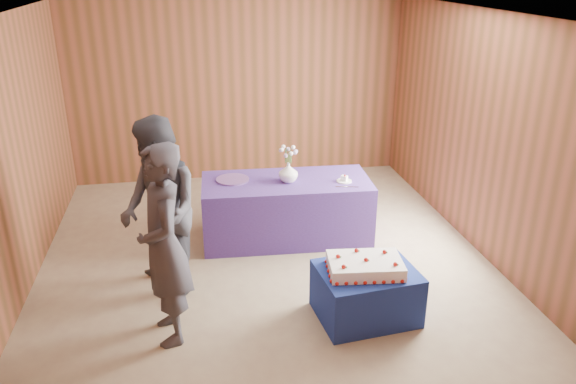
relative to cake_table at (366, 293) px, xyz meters
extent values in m
plane|color=#9B8D6B|center=(-0.79, 1.05, -0.25)|extent=(6.00, 6.00, 0.00)
cube|color=brown|center=(-0.79, 4.05, 1.10)|extent=(5.00, 0.04, 2.70)
cube|color=brown|center=(-0.79, -1.95, 1.10)|extent=(5.00, 0.04, 2.70)
cube|color=brown|center=(-3.29, 1.05, 1.10)|extent=(0.04, 6.00, 2.70)
cube|color=brown|center=(1.71, 1.05, 1.10)|extent=(0.04, 6.00, 2.70)
cube|color=white|center=(-0.79, 1.05, 2.45)|extent=(5.00, 6.00, 0.04)
cube|color=navy|center=(0.00, 0.00, 0.00)|extent=(0.97, 0.79, 0.50)
cube|color=#4C328A|center=(-0.45, 1.78, 0.12)|extent=(2.05, 1.01, 0.75)
cube|color=white|center=(-0.03, -0.02, 0.31)|extent=(0.72, 0.52, 0.12)
sphere|color=#B5140D|center=(-0.39, -0.20, 0.27)|extent=(0.04, 0.04, 0.04)
sphere|color=#B5140D|center=(0.28, -0.28, 0.27)|extent=(0.04, 0.04, 0.04)
sphere|color=#B5140D|center=(-0.34, 0.24, 0.27)|extent=(0.04, 0.04, 0.04)
sphere|color=#B5140D|center=(0.33, 0.17, 0.27)|extent=(0.04, 0.04, 0.04)
sphere|color=#B5140D|center=(-0.25, -0.11, 0.39)|extent=(0.04, 0.04, 0.04)
cone|color=#145723|center=(-0.22, -0.11, 0.38)|extent=(0.02, 0.03, 0.03)
sphere|color=#B5140D|center=(0.16, 0.06, 0.39)|extent=(0.04, 0.04, 0.04)
cone|color=#145723|center=(0.19, 0.06, 0.38)|extent=(0.02, 0.03, 0.03)
sphere|color=#B5140D|center=(-0.03, -0.02, 0.39)|extent=(0.04, 0.04, 0.04)
cone|color=#145723|center=(0.00, -0.02, 0.38)|extent=(0.02, 0.03, 0.03)
imported|color=white|center=(-0.43, 1.74, 0.62)|extent=(0.26, 0.26, 0.24)
cylinder|color=#326127|center=(-0.40, 1.74, 0.81)|extent=(0.01, 0.01, 0.15)
sphere|color=#BB9DCB|center=(-0.34, 1.74, 0.88)|extent=(0.05, 0.05, 0.05)
cylinder|color=#326127|center=(-0.41, 1.76, 0.81)|extent=(0.01, 0.01, 0.15)
sphere|color=white|center=(-0.36, 1.79, 0.88)|extent=(0.05, 0.05, 0.05)
cylinder|color=#326127|center=(-0.43, 1.77, 0.81)|extent=(0.01, 0.01, 0.15)
sphere|color=#BB9DCB|center=(-0.42, 1.82, 0.88)|extent=(0.05, 0.05, 0.05)
cylinder|color=#326127|center=(-0.45, 1.77, 0.81)|extent=(0.01, 0.01, 0.15)
sphere|color=white|center=(-0.48, 1.81, 0.88)|extent=(0.05, 0.05, 0.05)
cylinder|color=#326127|center=(-0.47, 1.75, 0.81)|extent=(0.01, 0.01, 0.15)
sphere|color=#BB9DCB|center=(-0.52, 1.77, 0.88)|extent=(0.05, 0.05, 0.05)
cylinder|color=#326127|center=(-0.47, 1.73, 0.81)|extent=(0.01, 0.01, 0.15)
sphere|color=white|center=(-0.52, 1.71, 0.88)|extent=(0.05, 0.05, 0.05)
cylinder|color=#326127|center=(-0.45, 1.71, 0.81)|extent=(0.01, 0.01, 0.15)
sphere|color=#BB9DCB|center=(-0.48, 1.66, 0.88)|extent=(0.05, 0.05, 0.05)
cylinder|color=#326127|center=(-0.43, 1.70, 0.81)|extent=(0.01, 0.01, 0.15)
sphere|color=white|center=(-0.42, 1.65, 0.88)|extent=(0.05, 0.05, 0.05)
cylinder|color=#326127|center=(-0.41, 1.71, 0.81)|extent=(0.01, 0.01, 0.15)
sphere|color=#BB9DCB|center=(-0.36, 1.68, 0.88)|extent=(0.05, 0.05, 0.05)
cylinder|color=#68458A|center=(-1.08, 1.90, 0.51)|extent=(0.51, 0.51, 0.02)
cylinder|color=white|center=(0.22, 1.62, 0.51)|extent=(0.22, 0.22, 0.01)
cube|color=white|center=(0.22, 1.62, 0.54)|extent=(0.09, 0.09, 0.06)
sphere|color=#B5140D|center=(0.22, 1.60, 0.58)|extent=(0.02, 0.02, 0.02)
cube|color=silver|center=(0.21, 1.45, 0.50)|extent=(0.26, 0.08, 0.00)
imported|color=#35343D|center=(-1.83, 0.03, 0.66)|extent=(0.55, 0.73, 1.82)
imported|color=#373842|center=(-1.88, 0.76, 0.67)|extent=(0.98, 1.09, 1.85)
camera|label=1|loc=(-1.55, -4.35, 2.91)|focal=35.00mm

